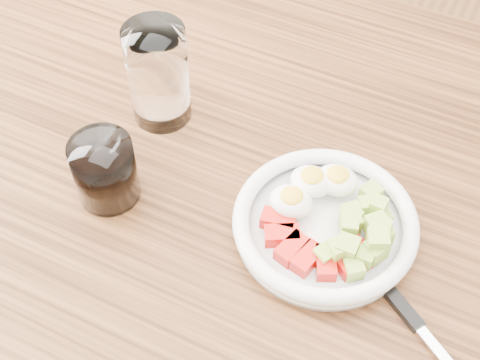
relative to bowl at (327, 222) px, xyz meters
name	(u,v)px	position (x,y,z in m)	size (l,w,h in m)	color
dining_table	(244,250)	(-0.10, -0.01, -0.12)	(1.50, 0.90, 0.77)	brown
bowl	(327,222)	(0.00, 0.00, 0.00)	(0.21, 0.21, 0.05)	white
fork	(406,311)	(0.11, -0.06, -0.01)	(0.19, 0.13, 0.01)	black
water_glass	(158,75)	(-0.26, 0.08, 0.05)	(0.08, 0.08, 0.14)	white
coffee_glass	(105,171)	(-0.25, -0.06, 0.02)	(0.07, 0.07, 0.08)	white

